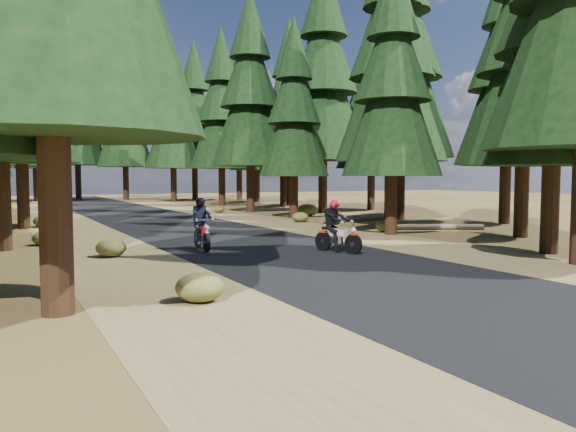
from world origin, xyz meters
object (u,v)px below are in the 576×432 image
object	(u,v)px
log_near	(356,218)
rider_follow	(202,233)
rider_lead	(338,235)
log_far	(433,227)

from	to	relation	value
log_near	rider_follow	distance (m)	12.73
rider_follow	log_near	bearing A→B (deg)	-140.53
rider_lead	log_far	bearing A→B (deg)	-169.91
log_near	log_far	xyz separation A→B (m)	(0.24, -5.38, -0.04)
log_far	rider_follow	size ratio (longest dim) A/B	2.35
log_far	rider_lead	size ratio (longest dim) A/B	2.38
log_near	rider_follow	size ratio (longest dim) A/B	2.74
rider_lead	log_near	bearing A→B (deg)	-146.12
log_near	log_far	world-z (taller)	log_near
log_near	rider_lead	xyz separation A→B (m)	(-7.20, -9.52, 0.36)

